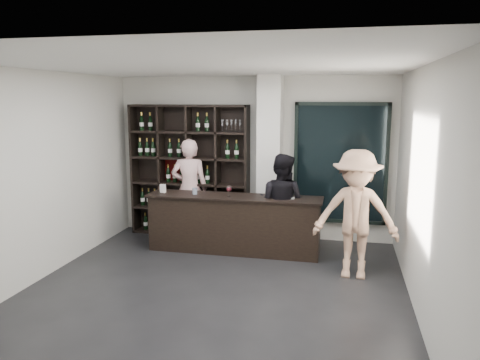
% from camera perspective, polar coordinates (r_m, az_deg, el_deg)
% --- Properties ---
extents(floor, '(5.00, 5.50, 0.01)m').
position_cam_1_polar(floor, '(6.26, -3.44, -13.81)').
color(floor, black).
rests_on(floor, ground).
extents(wine_shelf, '(2.20, 0.35, 2.40)m').
position_cam_1_polar(wine_shelf, '(8.62, -6.17, 1.13)').
color(wine_shelf, black).
rests_on(wine_shelf, floor).
extents(structural_column, '(0.40, 0.40, 2.90)m').
position_cam_1_polar(structural_column, '(8.14, 3.64, 2.42)').
color(structural_column, silver).
rests_on(structural_column, floor).
extents(glass_panel, '(1.60, 0.08, 2.10)m').
position_cam_1_polar(glass_panel, '(8.26, 12.13, 1.98)').
color(glass_panel, black).
rests_on(glass_panel, floor).
extents(tasting_counter, '(2.87, 0.60, 0.94)m').
position_cam_1_polar(tasting_counter, '(7.73, -0.75, -5.36)').
color(tasting_counter, black).
rests_on(tasting_counter, floor).
extents(taster_pink, '(0.73, 0.55, 1.80)m').
position_cam_1_polar(taster_pink, '(8.50, -6.17, -1.03)').
color(taster_pink, beige).
rests_on(taster_pink, floor).
extents(taster_black, '(0.96, 0.85, 1.64)m').
position_cam_1_polar(taster_black, '(7.60, 5.06, -2.95)').
color(taster_black, black).
rests_on(taster_black, floor).
extents(customer, '(1.22, 0.75, 1.82)m').
position_cam_1_polar(customer, '(6.74, 13.94, -4.10)').
color(customer, '#9F785F').
rests_on(customer, floor).
extents(wine_glass, '(0.09, 0.09, 0.21)m').
position_cam_1_polar(wine_glass, '(7.53, -1.35, -1.30)').
color(wine_glass, white).
rests_on(wine_glass, tasting_counter).
extents(spit_cup, '(0.08, 0.08, 0.11)m').
position_cam_1_polar(spit_cup, '(7.77, -5.53, -1.35)').
color(spit_cup, silver).
rests_on(spit_cup, tasting_counter).
extents(napkin_stack, '(0.12, 0.12, 0.02)m').
position_cam_1_polar(napkin_stack, '(7.47, 6.22, -2.18)').
color(napkin_stack, white).
rests_on(napkin_stack, tasting_counter).
extents(card_stand, '(0.10, 0.06, 0.14)m').
position_cam_1_polar(card_stand, '(7.98, -9.38, -1.03)').
color(card_stand, white).
rests_on(card_stand, tasting_counter).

